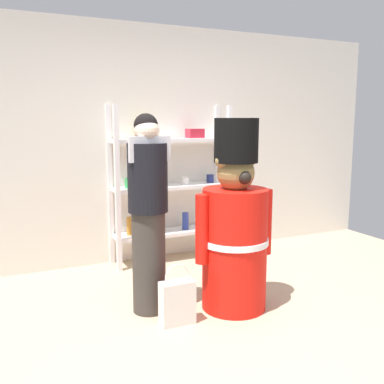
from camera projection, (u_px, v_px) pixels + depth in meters
name	position (u px, v px, depth m)	size (l,w,h in m)	color
ground_plane	(231.00, 343.00, 3.18)	(6.40, 6.40, 0.00)	tan
back_wall	(133.00, 145.00, 4.93)	(6.40, 0.12, 2.60)	silver
merchandise_shelf	(171.00, 183.00, 4.95)	(1.36, 0.35, 1.73)	white
teddy_bear_guard	(235.00, 230.00, 3.67)	(0.72, 0.56, 1.59)	red
person_shopper	(148.00, 211.00, 3.57)	(0.34, 0.32, 1.63)	#38332D
shopping_bag	(177.00, 302.00, 3.44)	(0.27, 0.12, 0.49)	silver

